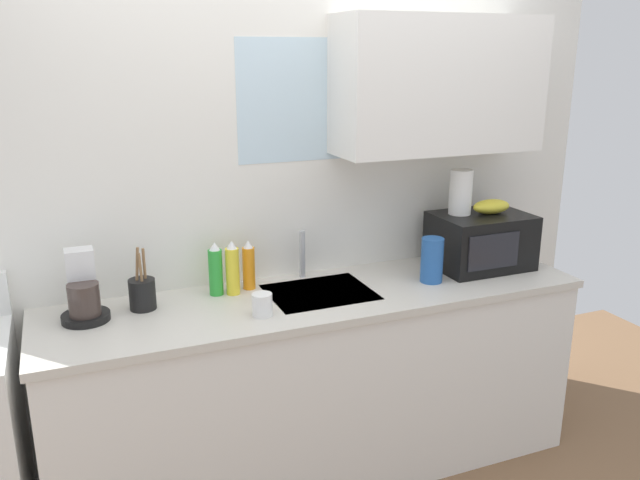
{
  "coord_description": "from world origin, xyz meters",
  "views": [
    {
      "loc": [
        -1.02,
        -2.5,
        1.94
      ],
      "look_at": [
        0.0,
        0.0,
        1.15
      ],
      "focal_mm": 36.29,
      "sensor_mm": 36.0,
      "label": 1
    }
  ],
  "objects_px": {
    "coffee_maker": "(83,294)",
    "utensil_crock": "(142,293)",
    "dish_soap_bottle_green": "(216,270)",
    "paper_towel_roll": "(461,192)",
    "banana_bunch": "(491,206)",
    "mug_white": "(262,305)",
    "dish_soap_bottle_orange": "(249,266)",
    "microwave": "(480,241)",
    "dish_soap_bottle_yellow": "(233,269)",
    "cereal_canister": "(432,260)"
  },
  "relations": [
    {
      "from": "microwave",
      "to": "paper_towel_roll",
      "type": "distance_m",
      "value": 0.27
    },
    {
      "from": "microwave",
      "to": "utensil_crock",
      "type": "height_order",
      "value": "same"
    },
    {
      "from": "cereal_canister",
      "to": "mug_white",
      "type": "height_order",
      "value": "cereal_canister"
    },
    {
      "from": "banana_bunch",
      "to": "utensil_crock",
      "type": "relative_size",
      "value": 0.74
    },
    {
      "from": "paper_towel_roll",
      "to": "utensil_crock",
      "type": "bearing_deg",
      "value": 179.26
    },
    {
      "from": "cereal_canister",
      "to": "microwave",
      "type": "bearing_deg",
      "value": 16.17
    },
    {
      "from": "paper_towel_roll",
      "to": "utensil_crock",
      "type": "relative_size",
      "value": 0.81
    },
    {
      "from": "banana_bunch",
      "to": "paper_towel_roll",
      "type": "height_order",
      "value": "paper_towel_roll"
    },
    {
      "from": "dish_soap_bottle_yellow",
      "to": "utensil_crock",
      "type": "distance_m",
      "value": 0.4
    },
    {
      "from": "dish_soap_bottle_yellow",
      "to": "cereal_canister",
      "type": "height_order",
      "value": "dish_soap_bottle_yellow"
    },
    {
      "from": "mug_white",
      "to": "utensil_crock",
      "type": "relative_size",
      "value": 0.35
    },
    {
      "from": "coffee_maker",
      "to": "mug_white",
      "type": "relative_size",
      "value": 2.95
    },
    {
      "from": "dish_soap_bottle_green",
      "to": "paper_towel_roll",
      "type": "bearing_deg",
      "value": -3.23
    },
    {
      "from": "banana_bunch",
      "to": "mug_white",
      "type": "xyz_separation_m",
      "value": [
        -1.25,
        -0.19,
        -0.26
      ]
    },
    {
      "from": "banana_bunch",
      "to": "paper_towel_roll",
      "type": "xyz_separation_m",
      "value": [
        -0.15,
        0.05,
        0.08
      ]
    },
    {
      "from": "banana_bunch",
      "to": "dish_soap_bottle_green",
      "type": "relative_size",
      "value": 0.83
    },
    {
      "from": "banana_bunch",
      "to": "mug_white",
      "type": "bearing_deg",
      "value": -171.33
    },
    {
      "from": "dish_soap_bottle_orange",
      "to": "cereal_canister",
      "type": "bearing_deg",
      "value": -16.07
    },
    {
      "from": "paper_towel_roll",
      "to": "dish_soap_bottle_green",
      "type": "xyz_separation_m",
      "value": [
        -1.21,
        0.07,
        -0.27
      ]
    },
    {
      "from": "cereal_canister",
      "to": "banana_bunch",
      "type": "bearing_deg",
      "value": 14.38
    },
    {
      "from": "dish_soap_bottle_orange",
      "to": "dish_soap_bottle_green",
      "type": "bearing_deg",
      "value": -173.93
    },
    {
      "from": "microwave",
      "to": "paper_towel_roll",
      "type": "bearing_deg",
      "value": 152.62
    },
    {
      "from": "cereal_canister",
      "to": "utensil_crock",
      "type": "relative_size",
      "value": 0.78
    },
    {
      "from": "banana_bunch",
      "to": "mug_white",
      "type": "distance_m",
      "value": 1.29
    },
    {
      "from": "dish_soap_bottle_green",
      "to": "mug_white",
      "type": "xyz_separation_m",
      "value": [
        0.12,
        -0.31,
        -0.07
      ]
    },
    {
      "from": "utensil_crock",
      "to": "dish_soap_bottle_yellow",
      "type": "bearing_deg",
      "value": 3.94
    },
    {
      "from": "microwave",
      "to": "coffee_maker",
      "type": "distance_m",
      "value": 1.87
    },
    {
      "from": "dish_soap_bottle_orange",
      "to": "dish_soap_bottle_yellow",
      "type": "xyz_separation_m",
      "value": [
        -0.09,
        -0.04,
        0.01
      ]
    },
    {
      "from": "paper_towel_roll",
      "to": "dish_soap_bottle_green",
      "type": "bearing_deg",
      "value": 176.77
    },
    {
      "from": "banana_bunch",
      "to": "dish_soap_bottle_green",
      "type": "height_order",
      "value": "banana_bunch"
    },
    {
      "from": "dish_soap_bottle_orange",
      "to": "dish_soap_bottle_green",
      "type": "xyz_separation_m",
      "value": [
        -0.16,
        -0.02,
        0.01
      ]
    },
    {
      "from": "banana_bunch",
      "to": "dish_soap_bottle_yellow",
      "type": "height_order",
      "value": "banana_bunch"
    },
    {
      "from": "microwave",
      "to": "dish_soap_bottle_green",
      "type": "distance_m",
      "value": 1.32
    },
    {
      "from": "paper_towel_roll",
      "to": "cereal_canister",
      "type": "xyz_separation_m",
      "value": [
        -0.24,
        -0.15,
        -0.27
      ]
    },
    {
      "from": "paper_towel_roll",
      "to": "dish_soap_bottle_green",
      "type": "distance_m",
      "value": 1.24
    },
    {
      "from": "utensil_crock",
      "to": "mug_white",
      "type": "bearing_deg",
      "value": -30.52
    },
    {
      "from": "dish_soap_bottle_orange",
      "to": "cereal_canister",
      "type": "height_order",
      "value": "dish_soap_bottle_orange"
    },
    {
      "from": "coffee_maker",
      "to": "mug_white",
      "type": "distance_m",
      "value": 0.72
    },
    {
      "from": "mug_white",
      "to": "utensil_crock",
      "type": "xyz_separation_m",
      "value": [
        -0.44,
        0.26,
        0.02
      ]
    },
    {
      "from": "banana_bunch",
      "to": "dish_soap_bottle_yellow",
      "type": "distance_m",
      "value": 1.31
    },
    {
      "from": "microwave",
      "to": "dish_soap_bottle_orange",
      "type": "relative_size",
      "value": 2.01
    },
    {
      "from": "microwave",
      "to": "cereal_canister",
      "type": "distance_m",
      "value": 0.35
    },
    {
      "from": "dish_soap_bottle_orange",
      "to": "paper_towel_roll",
      "type": "bearing_deg",
      "value": -4.61
    },
    {
      "from": "mug_white",
      "to": "coffee_maker",
      "type": "bearing_deg",
      "value": 159.69
    },
    {
      "from": "coffee_maker",
      "to": "utensil_crock",
      "type": "xyz_separation_m",
      "value": [
        0.23,
        0.01,
        -0.03
      ]
    },
    {
      "from": "dish_soap_bottle_green",
      "to": "dish_soap_bottle_yellow",
      "type": "bearing_deg",
      "value": -16.77
    },
    {
      "from": "microwave",
      "to": "dish_soap_bottle_yellow",
      "type": "bearing_deg",
      "value": 175.45
    },
    {
      "from": "coffee_maker",
      "to": "dish_soap_bottle_orange",
      "type": "bearing_deg",
      "value": 6.16
    },
    {
      "from": "coffee_maker",
      "to": "paper_towel_roll",
      "type": "bearing_deg",
      "value": -0.27
    },
    {
      "from": "coffee_maker",
      "to": "utensil_crock",
      "type": "bearing_deg",
      "value": 2.86
    }
  ]
}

